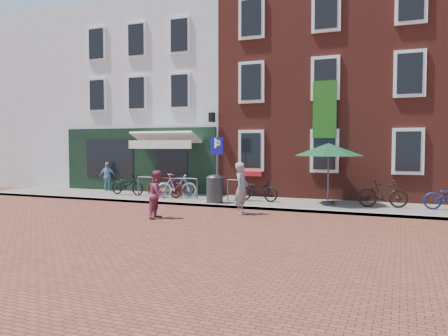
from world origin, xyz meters
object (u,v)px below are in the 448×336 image
at_px(woman, 241,188).
at_px(bicycle_2, 177,185).
at_px(boy, 158,194).
at_px(parking_sign, 217,157).
at_px(bicycle_0, 127,185).
at_px(bicycle_5, 383,193).
at_px(litter_bin, 215,187).
at_px(bicycle_1, 165,186).
at_px(parasol, 329,147).
at_px(bicycle_4, 257,189).
at_px(bicycle_3, 176,186).
at_px(cafe_person, 108,176).

distance_m(woman, bicycle_2, 4.99).
height_order(woman, boy, woman).
distance_m(parking_sign, bicycle_2, 2.56).
relative_size(parking_sign, woman, 1.45).
distance_m(bicycle_0, bicycle_2, 2.20).
height_order(bicycle_2, bicycle_5, bicycle_5).
relative_size(litter_bin, bicycle_2, 0.66).
xyz_separation_m(litter_bin, bicycle_0, (-4.48, 0.99, -0.13)).
relative_size(boy, bicycle_0, 0.87).
distance_m(litter_bin, bicycle_1, 2.60).
bearing_deg(parasol, boy, -134.77).
bearing_deg(bicycle_2, bicycle_4, -84.51).
bearing_deg(parasol, bicycle_4, -176.98).
relative_size(parking_sign, boy, 1.66).
xyz_separation_m(boy, bicycle_3, (-1.49, 3.99, -0.14)).
height_order(parking_sign, parasol, parking_sign).
relative_size(litter_bin, bicycle_4, 0.66).
bearing_deg(bicycle_3, cafe_person, 45.15).
xyz_separation_m(bicycle_1, bicycle_3, (0.51, 0.03, 0.00)).
xyz_separation_m(bicycle_1, bicycle_5, (8.31, 0.32, 0.00)).
relative_size(bicycle_1, bicycle_4, 0.97).
relative_size(parasol, woman, 1.47).
bearing_deg(boy, cafe_person, 42.29).
height_order(bicycle_2, bicycle_4, same).
relative_size(woman, bicycle_2, 1.00).
relative_size(litter_bin, parasol, 0.45).
height_order(litter_bin, bicycle_5, litter_bin).
height_order(bicycle_0, bicycle_5, bicycle_5).
bearing_deg(cafe_person, bicycle_1, 146.09).
relative_size(woman, bicycle_0, 1.00).
bearing_deg(bicycle_5, bicycle_1, 84.68).
relative_size(parking_sign, bicycle_1, 1.49).
xyz_separation_m(parasol, bicycle_2, (-6.27, 0.28, -1.61)).
bearing_deg(bicycle_4, boy, 166.57).
relative_size(litter_bin, parking_sign, 0.46).
height_order(litter_bin, bicycle_2, litter_bin).
height_order(boy, bicycle_1, boy).
xyz_separation_m(parasol, bicycle_0, (-8.41, -0.22, -1.61)).
distance_m(boy, bicycle_3, 4.26).
relative_size(woman, cafe_person, 1.26).
bearing_deg(bicycle_3, bicycle_1, 66.89).
bearing_deg(bicycle_2, bicycle_5, -81.24).
distance_m(boy, bicycle_5, 7.61).
bearing_deg(woman, cafe_person, 64.94).
distance_m(parasol, bicycle_2, 6.48).
relative_size(boy, bicycle_1, 0.90).
distance_m(parking_sign, woman, 3.07).
xyz_separation_m(boy, bicycle_4, (1.80, 4.32, -0.19)).
relative_size(parking_sign, bicycle_3, 1.49).
relative_size(parasol, bicycle_3, 1.51).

